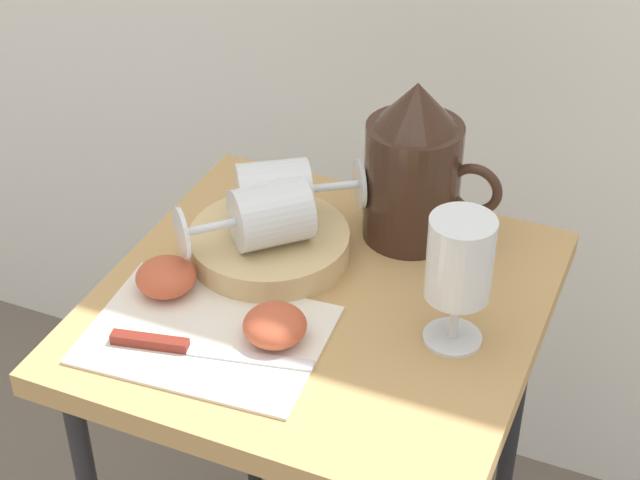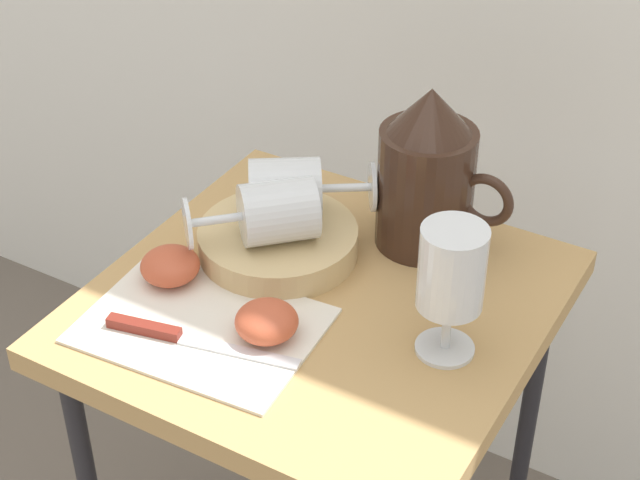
% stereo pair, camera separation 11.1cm
% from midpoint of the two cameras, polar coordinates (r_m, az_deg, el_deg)
% --- Properties ---
extents(table, '(0.49, 0.49, 0.66)m').
position_cam_midpoint_polar(table, '(1.20, -2.65, -5.96)').
color(table, tan).
rests_on(table, ground_plane).
extents(linen_napkin, '(0.27, 0.20, 0.00)m').
position_cam_midpoint_polar(linen_napkin, '(1.12, -9.20, -5.38)').
color(linen_napkin, silver).
rests_on(linen_napkin, table).
extents(basket_tray, '(0.19, 0.19, 0.03)m').
position_cam_midpoint_polar(basket_tray, '(1.21, -5.47, -0.36)').
color(basket_tray, tan).
rests_on(basket_tray, table).
extents(pitcher, '(0.17, 0.12, 0.21)m').
position_cam_midpoint_polar(pitcher, '(1.21, 2.66, 3.49)').
color(pitcher, '#382319').
rests_on(pitcher, table).
extents(wine_glass_upright, '(0.07, 0.07, 0.16)m').
position_cam_midpoint_polar(wine_glass_upright, '(1.04, 4.82, -1.55)').
color(wine_glass_upright, silver).
rests_on(wine_glass_upright, table).
extents(wine_glass_tipped_near, '(0.16, 0.14, 0.08)m').
position_cam_midpoint_polar(wine_glass_tipped_near, '(1.20, -5.05, 2.61)').
color(wine_glass_tipped_near, silver).
rests_on(wine_glass_tipped_near, basket_tray).
extents(wine_glass_tipped_far, '(0.16, 0.15, 0.07)m').
position_cam_midpoint_polar(wine_glass_tipped_far, '(1.17, -5.70, 1.29)').
color(wine_glass_tipped_far, silver).
rests_on(wine_glass_tipped_far, basket_tray).
extents(apple_half_left, '(0.07, 0.07, 0.04)m').
position_cam_midpoint_polar(apple_half_left, '(1.17, -11.34, -2.15)').
color(apple_half_left, '#C15133').
rests_on(apple_half_left, linen_napkin).
extents(apple_half_right, '(0.07, 0.07, 0.04)m').
position_cam_midpoint_polar(apple_half_right, '(1.09, -5.48, -4.90)').
color(apple_half_right, '#C15133').
rests_on(apple_half_right, linen_napkin).
extents(knife, '(0.22, 0.06, 0.01)m').
position_cam_midpoint_polar(knife, '(1.10, -10.71, -6.01)').
color(knife, silver).
rests_on(knife, linen_napkin).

